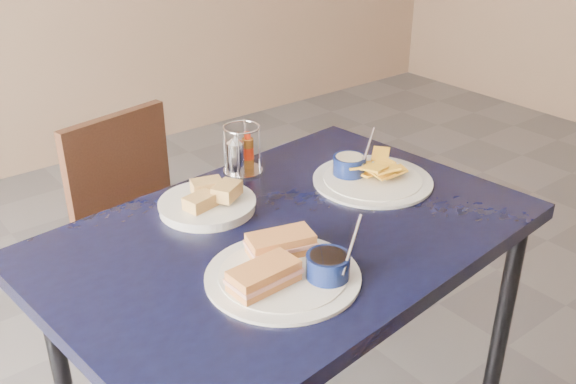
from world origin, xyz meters
TOP-DOWN VIEW (x-y plane):
  - dining_table at (-0.15, 0.12)m, footprint 1.20×0.86m
  - chair_far at (-0.18, 0.84)m, footprint 0.45×0.44m
  - sandwich_plate at (-0.27, -0.03)m, footprint 0.33×0.32m
  - plantain_plate at (0.18, 0.19)m, footprint 0.32×0.32m
  - bread_basket at (-0.24, 0.31)m, footprint 0.24×0.24m
  - condiment_caddy at (-0.05, 0.44)m, footprint 0.11×0.11m

SIDE VIEW (x-z plane):
  - chair_far at x=-0.18m, z-range 0.06..0.87m
  - dining_table at x=-0.15m, z-range 0.30..1.05m
  - plantain_plate at x=0.18m, z-range 0.71..0.83m
  - bread_basket at x=-0.24m, z-range 0.74..0.80m
  - sandwich_plate at x=-0.27m, z-range 0.71..0.83m
  - condiment_caddy at x=-0.05m, z-range 0.74..0.87m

